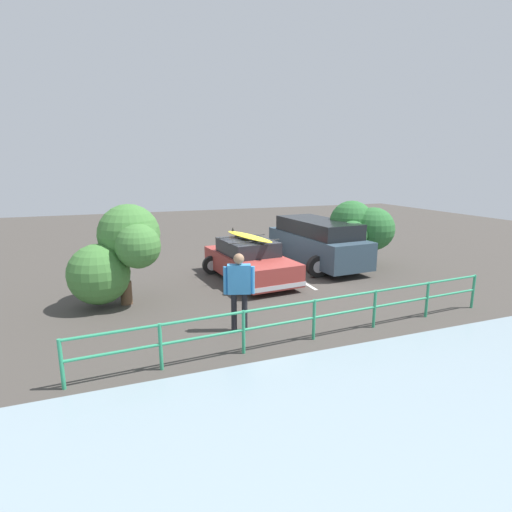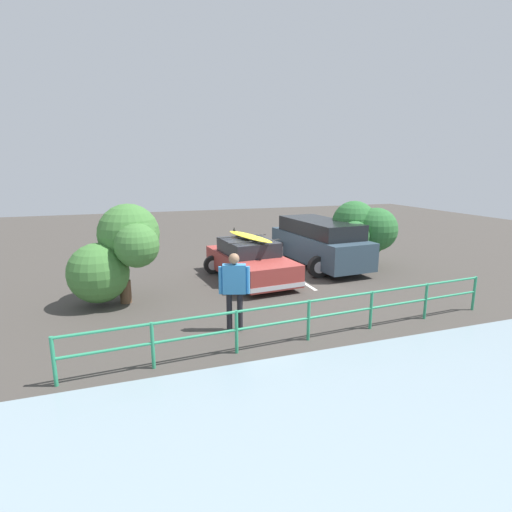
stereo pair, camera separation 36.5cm
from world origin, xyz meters
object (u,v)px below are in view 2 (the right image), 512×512
(sedan_car, at_px, (250,261))
(person_bystander, at_px, (234,285))
(bush_near_left, at_px, (121,248))
(bush_near_right, at_px, (361,232))
(suv_car, at_px, (319,242))

(sedan_car, bearing_deg, person_bystander, 67.29)
(bush_near_left, relative_size, bush_near_right, 1.10)
(person_bystander, bearing_deg, suv_car, -133.87)
(sedan_car, distance_m, suv_car, 3.27)
(sedan_car, relative_size, bush_near_right, 1.72)
(suv_car, bearing_deg, person_bystander, 46.13)
(sedan_car, bearing_deg, bush_near_left, 14.07)
(sedan_car, bearing_deg, suv_car, -162.69)
(person_bystander, bearing_deg, bush_near_left, -51.33)
(suv_car, relative_size, bush_near_right, 2.02)
(sedan_car, distance_m, person_bystander, 4.38)
(sedan_car, height_order, bush_near_right, bush_near_right)
(suv_car, xyz_separation_m, bush_near_right, (-1.48, 0.57, 0.42))
(sedan_car, height_order, suv_car, suv_car)
(sedan_car, distance_m, bush_near_left, 4.31)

